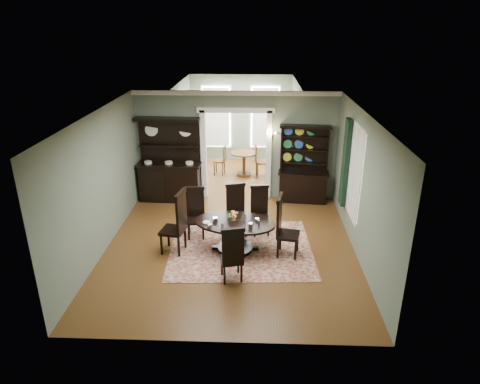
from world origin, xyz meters
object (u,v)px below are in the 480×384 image
object	(u,v)px
welsh_dresser	(303,174)
parlor_table	(244,160)
sideboard	(170,172)
dining_table	(235,230)

from	to	relation	value
welsh_dresser	parlor_table	xyz separation A→B (m)	(-1.69, 2.01, -0.27)
sideboard	parlor_table	size ratio (longest dim) A/B	2.76
dining_table	parlor_table	world-z (taller)	parlor_table
sideboard	parlor_table	bearing A→B (deg)	47.93
sideboard	parlor_table	distance (m)	2.87
welsh_dresser	dining_table	bearing A→B (deg)	-115.72
dining_table	parlor_table	xyz separation A→B (m)	(0.05, 4.87, 0.02)
welsh_dresser	parlor_table	size ratio (longest dim) A/B	2.55
dining_table	parlor_table	distance (m)	4.87
parlor_table	sideboard	bearing A→B (deg)	-134.10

